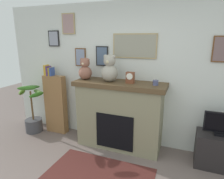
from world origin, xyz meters
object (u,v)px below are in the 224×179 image
candle_jar (156,83)px  teddy_bear_cream (85,70)px  fireplace (119,115)px  bookshelf (56,103)px  tv_stand (219,151)px  television (223,125)px  teddy_bear_tan (110,69)px  mantel_clock (130,78)px  potted_plant (33,115)px

candle_jar → teddy_bear_cream: bearing=-180.0°
fireplace → bookshelf: bearing=177.6°
tv_stand → television: bearing=-90.0°
teddy_bear_cream → teddy_bear_tan: bearing=-0.0°
fireplace → mantel_clock: bearing=-5.7°
teddy_bear_tan → tv_stand: bearing=-0.7°
television → mantel_clock: size_ratio=2.80×
fireplace → teddy_bear_tan: teddy_bear_tan is taller
tv_stand → teddy_bear_tan: bearing=179.3°
television → teddy_bear_cream: (-2.31, 0.02, 0.69)m
candle_jar → fireplace: bearing=178.4°
bookshelf → teddy_bear_tan: 1.50m
candle_jar → teddy_bear_cream: 1.29m
mantel_clock → teddy_bear_cream: 0.86m
mantel_clock → teddy_bear_cream: teddy_bear_cream is taller
bookshelf → candle_jar: size_ratio=16.03×
bookshelf → mantel_clock: 1.78m
television → candle_jar: bearing=178.7°
potted_plant → mantel_clock: 2.31m
bookshelf → potted_plant: (-0.46, -0.19, -0.27)m
bookshelf → teddy_bear_cream: bearing=-5.8°
mantel_clock → bookshelf: bearing=177.2°
potted_plant → teddy_bear_tan: (1.72, 0.11, 1.07)m
potted_plant → candle_jar: candle_jar is taller
mantel_clock → teddy_bear_tan: (-0.38, 0.00, 0.12)m
bookshelf → mantel_clock: (1.64, -0.08, 0.68)m
fireplace → teddy_bear_tan: bearing=-174.3°
television → teddy_bear_cream: size_ratio=1.33×
fireplace → tv_stand: bearing=-1.4°
bookshelf → teddy_bear_tan: teddy_bear_tan is taller
mantel_clock → tv_stand: bearing=-0.8°
tv_stand → teddy_bear_cream: size_ratio=1.71×
television → potted_plant: bearing=-178.6°
fireplace → potted_plant: bearing=-176.2°
candle_jar → teddy_bear_tan: (-0.80, -0.00, 0.17)m
candle_jar → teddy_bear_tan: teddy_bear_tan is taller
tv_stand → mantel_clock: (-1.46, 0.02, 1.05)m
teddy_bear_cream → bookshelf: bearing=174.2°
mantel_clock → fireplace: bearing=174.3°
bookshelf → teddy_bear_tan: bearing=-3.6°
potted_plant → teddy_bear_tan: size_ratio=2.25×
potted_plant → mantel_clock: mantel_clock is taller
television → teddy_bear_cream: bearing=179.4°
television → tv_stand: bearing=90.0°
candle_jar → mantel_clock: bearing=-179.8°
teddy_bear_tan → fireplace: bearing=5.7°
television → teddy_bear_tan: bearing=179.3°
teddy_bear_cream → tv_stand: bearing=-0.5°
teddy_bear_tan → television: bearing=-0.7°
candle_jar → television: bearing=-1.3°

